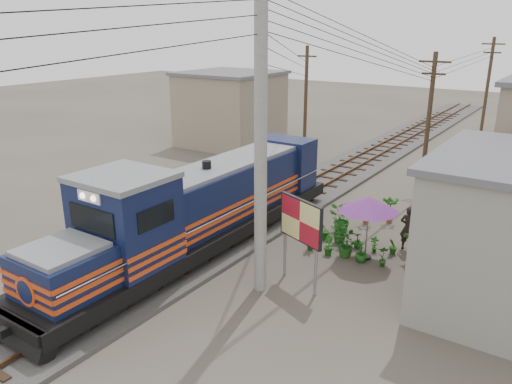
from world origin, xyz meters
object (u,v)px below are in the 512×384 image
Objects in this scene: locomotive at (198,211)px; vendor at (408,228)px; market_umbrella at (369,204)px; billboard at (301,223)px.

locomotive reaches higher than vendor.
market_umbrella is (5.49, 2.96, 0.47)m from locomotive.
market_umbrella is at bearing 55.59° from vendor.
billboard is at bearing 64.72° from vendor.
locomotive is 5.74× the size of market_umbrella.
billboard reaches higher than market_umbrella.
locomotive is 5.02× the size of billboard.
locomotive is at bearing 33.17° from vendor.
locomotive is at bearing -160.55° from billboard.
locomotive reaches higher than market_umbrella.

